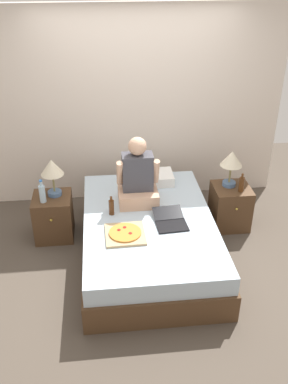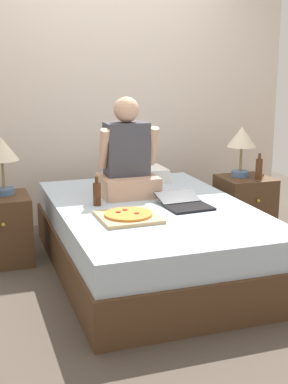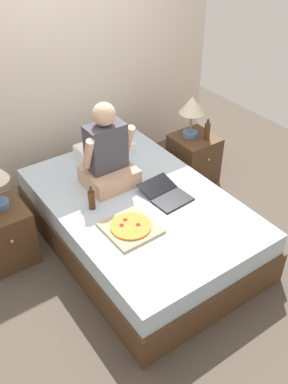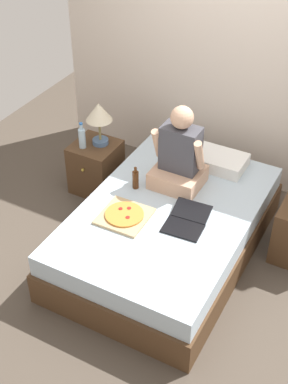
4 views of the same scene
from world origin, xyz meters
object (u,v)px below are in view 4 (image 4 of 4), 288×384
at_px(lamp_on_left_nightstand, 99,115).
at_px(pizza_box, 124,216).
at_px(nightstand_left, 96,167).
at_px(laptop, 186,223).
at_px(bed, 167,230).
at_px(beer_bottle_on_bed, 136,179).
at_px(person_seated, 179,157).
at_px(water_bottle, 82,138).

height_order(lamp_on_left_nightstand, pizza_box, lamp_on_left_nightstand).
bearing_deg(nightstand_left, laptop, -25.76).
relative_size(bed, pizza_box, 5.29).
distance_m(bed, beer_bottle_on_bed, 0.54).
relative_size(lamp_on_left_nightstand, pizza_box, 1.10).
relative_size(laptop, pizza_box, 1.07).
height_order(bed, person_seated, person_seated).
height_order(water_bottle, person_seated, person_seated).
relative_size(nightstand_left, beer_bottle_on_bed, 2.44).
xyz_separation_m(laptop, beer_bottle_on_bed, (-0.61, 0.24, 0.07)).
distance_m(laptop, pizza_box, 0.52).
bearing_deg(lamp_on_left_nightstand, laptop, -28.28).
bearing_deg(beer_bottle_on_bed, water_bottle, 159.25).
xyz_separation_m(lamp_on_left_nightstand, pizza_box, (0.76, -0.84, -0.34)).
xyz_separation_m(bed, lamp_on_left_nightstand, (-1.03, 0.55, 0.62)).
height_order(bed, water_bottle, water_bottle).
distance_m(person_seated, pizza_box, 0.73).
bearing_deg(nightstand_left, beer_bottle_on_bed, -29.07).
bearing_deg(laptop, bed, 151.76).
distance_m(bed, water_bottle, 1.29).
bearing_deg(pizza_box, laptop, 18.30).
bearing_deg(laptop, lamp_on_left_nightstand, 151.72).
xyz_separation_m(water_bottle, person_seated, (1.07, -0.05, 0.14)).
bearing_deg(lamp_on_left_nightstand, person_seated, -11.08).
xyz_separation_m(water_bottle, beer_bottle_on_bed, (0.76, -0.29, -0.06)).
xyz_separation_m(bed, nightstand_left, (-1.07, 0.50, 0.02)).
bearing_deg(nightstand_left, bed, -25.24).
distance_m(bed, person_seated, 0.66).
distance_m(person_seated, laptop, 0.63).
xyz_separation_m(lamp_on_left_nightstand, person_seated, (0.95, -0.19, -0.07)).
relative_size(lamp_on_left_nightstand, beer_bottle_on_bed, 2.05).
height_order(water_bottle, pizza_box, water_bottle).
bearing_deg(lamp_on_left_nightstand, nightstand_left, -128.63).
relative_size(bed, water_bottle, 7.82).
distance_m(water_bottle, laptop, 1.47).
relative_size(person_seated, pizza_box, 1.91).
xyz_separation_m(nightstand_left, lamp_on_left_nightstand, (0.04, 0.05, 0.59)).
bearing_deg(person_seated, pizza_box, -106.46).
distance_m(water_bottle, person_seated, 1.08).
xyz_separation_m(laptop, pizza_box, (-0.49, -0.16, -0.00)).
relative_size(bed, laptop, 4.95).
bearing_deg(water_bottle, laptop, -21.24).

